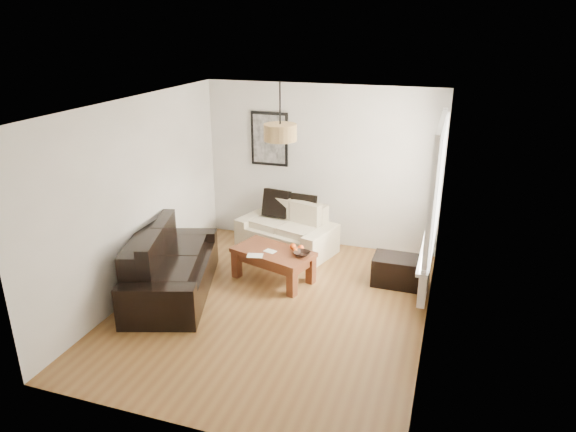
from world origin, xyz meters
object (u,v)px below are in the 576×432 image
(sofa_leather, at_px, (172,264))
(ottoman, at_px, (399,271))
(coffee_table, at_px, (273,265))
(loveseat_cream, at_px, (287,228))

(sofa_leather, height_order, ottoman, sofa_leather)
(coffee_table, xyz_separation_m, ottoman, (1.71, 0.43, -0.03))
(coffee_table, height_order, ottoman, coffee_table)
(sofa_leather, bearing_deg, coffee_table, -73.99)
(loveseat_cream, height_order, sofa_leather, sofa_leather)
(coffee_table, bearing_deg, ottoman, 14.04)
(loveseat_cream, xyz_separation_m, ottoman, (1.86, -0.63, -0.17))
(loveseat_cream, distance_m, coffee_table, 1.08)
(sofa_leather, relative_size, coffee_table, 1.76)
(coffee_table, bearing_deg, loveseat_cream, 98.23)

